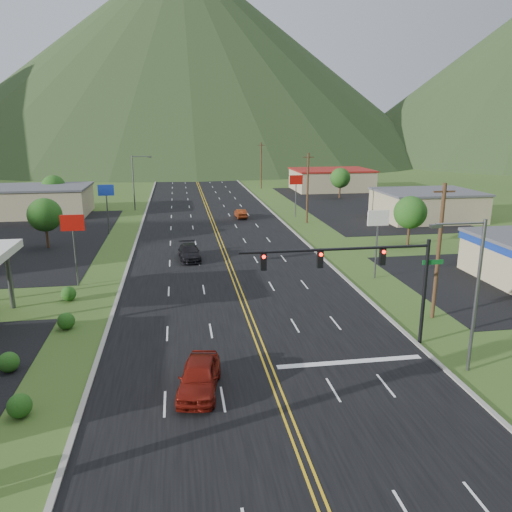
{
  "coord_description": "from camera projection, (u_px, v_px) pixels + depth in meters",
  "views": [
    {
      "loc": [
        -4.92,
        -14.27,
        14.01
      ],
      "look_at": [
        0.65,
        20.95,
        4.5
      ],
      "focal_mm": 35.0,
      "sensor_mm": 36.0,
      "label": 1
    }
  ],
  "objects": [
    {
      "name": "pole_sign_east_b",
      "position": [
        296.0,
        184.0,
        75.9
      ],
      "size": [
        2.0,
        0.18,
        6.4
      ],
      "color": "#59595E",
      "rests_on": "ground"
    },
    {
      "name": "building_west_far",
      "position": [
        29.0,
        201.0,
        78.07
      ],
      "size": [
        18.4,
        11.4,
        4.5
      ],
      "color": "tan",
      "rests_on": "ground"
    },
    {
      "name": "pole_sign_west_b",
      "position": [
        106.0,
        195.0,
        64.19
      ],
      "size": [
        2.0,
        0.18,
        6.4
      ],
      "color": "#59595E",
      "rests_on": "ground"
    },
    {
      "name": "building_east_mid",
      "position": [
        427.0,
        205.0,
        74.73
      ],
      "size": [
        14.4,
        11.4,
        4.3
      ],
      "color": "tan",
      "rests_on": "ground"
    },
    {
      "name": "traffic_signal",
      "position": [
        366.0,
        268.0,
        30.93
      ],
      "size": [
        13.1,
        0.43,
        7.0
      ],
      "color": "black",
      "rests_on": "ground"
    },
    {
      "name": "building_east_far",
      "position": [
        331.0,
        180.0,
        107.51
      ],
      "size": [
        16.4,
        12.4,
        4.5
      ],
      "color": "tan",
      "rests_on": "ground"
    },
    {
      "name": "tree_west_a",
      "position": [
        45.0,
        215.0,
        56.9
      ],
      "size": [
        3.84,
        3.84,
        5.82
      ],
      "color": "#382314",
      "rests_on": "ground"
    },
    {
      "name": "car_red_far",
      "position": [
        241.0,
        214.0,
        76.01
      ],
      "size": [
        1.56,
        4.08,
        1.33
      ],
      "primitive_type": "imported",
      "rotation": [
        0.0,
        0.0,
        3.18
      ],
      "color": "maroon",
      "rests_on": "ground"
    },
    {
      "name": "streetlight_west",
      "position": [
        135.0,
        179.0,
        81.69
      ],
      "size": [
        3.28,
        0.25,
        9.0
      ],
      "color": "#59595E",
      "rests_on": "ground"
    },
    {
      "name": "mountain_n",
      "position": [
        183.0,
        56.0,
        217.0
      ],
      "size": [
        220.0,
        220.0,
        85.0
      ],
      "primitive_type": "cone",
      "color": "#1E3016",
      "rests_on": "ground"
    },
    {
      "name": "pole_sign_west_a",
      "position": [
        73.0,
        230.0,
        43.19
      ],
      "size": [
        2.0,
        0.18,
        6.4
      ],
      "color": "#59595E",
      "rests_on": "ground"
    },
    {
      "name": "pole_sign_east_a",
      "position": [
        378.0,
        225.0,
        45.36
      ],
      "size": [
        2.0,
        0.18,
        6.4
      ],
      "color": "#59595E",
      "rests_on": "ground"
    },
    {
      "name": "tree_west_b",
      "position": [
        54.0,
        187.0,
        81.92
      ],
      "size": [
        3.84,
        3.84,
        5.82
      ],
      "color": "#382314",
      "rests_on": "ground"
    },
    {
      "name": "tree_east_a",
      "position": [
        410.0,
        212.0,
        58.46
      ],
      "size": [
        3.84,
        3.84,
        5.82
      ],
      "color": "#382314",
      "rests_on": "ground"
    },
    {
      "name": "car_red_near",
      "position": [
        199.0,
        377.0,
        26.68
      ],
      "size": [
        2.86,
        5.32,
        1.72
      ],
      "primitive_type": "imported",
      "rotation": [
        0.0,
        0.0,
        -0.17
      ],
      "color": "maroon",
      "rests_on": "ground"
    },
    {
      "name": "utility_pole_b",
      "position": [
        308.0,
        188.0,
        71.18
      ],
      "size": [
        1.6,
        0.28,
        10.0
      ],
      "color": "#382314",
      "rests_on": "ground"
    },
    {
      "name": "car_dark_mid",
      "position": [
        189.0,
        253.0,
        52.75
      ],
      "size": [
        2.45,
        5.38,
        1.53
      ],
      "primitive_type": "imported",
      "rotation": [
        0.0,
        0.0,
        0.06
      ],
      "color": "black",
      "rests_on": "ground"
    },
    {
      "name": "utility_pole_c",
      "position": [
        261.0,
        165.0,
        109.36
      ],
      "size": [
        1.6,
        0.28,
        10.0
      ],
      "color": "#382314",
      "rests_on": "ground"
    },
    {
      "name": "tree_east_b",
      "position": [
        340.0,
        178.0,
        95.34
      ],
      "size": [
        3.84,
        3.84,
        5.82
      ],
      "color": "#382314",
      "rests_on": "ground"
    },
    {
      "name": "utility_pole_d",
      "position": [
        239.0,
        154.0,
        147.53
      ],
      "size": [
        1.6,
        0.28,
        10.0
      ],
      "color": "#382314",
      "rests_on": "ground"
    },
    {
      "name": "streetlight_east",
      "position": [
        472.0,
        286.0,
        27.87
      ],
      "size": [
        3.28,
        0.25,
        9.0
      ],
      "color": "#59595E",
      "rests_on": "ground"
    },
    {
      "name": "utility_pole_a",
      "position": [
        439.0,
        251.0,
        35.87
      ],
      "size": [
        1.6,
        0.28,
        10.0
      ],
      "color": "#382314",
      "rests_on": "ground"
    }
  ]
}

